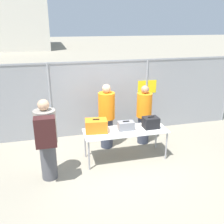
{
  "coord_description": "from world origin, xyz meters",
  "views": [
    {
      "loc": [
        -1.43,
        -5.15,
        3.24
      ],
      "look_at": [
        0.08,
        0.77,
        1.05
      ],
      "focal_mm": 40.0,
      "sensor_mm": 36.0,
      "label": 1
    }
  ],
  "objects_px": {
    "suitcase_black": "(151,123)",
    "utility_trailer": "(122,100)",
    "inspection_table": "(126,132)",
    "security_worker_near": "(107,116)",
    "suitcase_grey": "(126,126)",
    "traveler_hooded": "(46,138)",
    "security_worker_far": "(144,114)",
    "suitcase_orange": "(96,126)"
  },
  "relations": [
    {
      "from": "suitcase_grey",
      "to": "utility_trailer",
      "type": "xyz_separation_m",
      "value": [
        0.94,
        3.53,
        -0.46
      ]
    },
    {
      "from": "inspection_table",
      "to": "suitcase_grey",
      "type": "height_order",
      "value": "suitcase_grey"
    },
    {
      "from": "security_worker_near",
      "to": "utility_trailer",
      "type": "xyz_separation_m",
      "value": [
        1.27,
        2.85,
        -0.5
      ]
    },
    {
      "from": "traveler_hooded",
      "to": "security_worker_near",
      "type": "relative_size",
      "value": 1.02
    },
    {
      "from": "suitcase_grey",
      "to": "security_worker_far",
      "type": "bearing_deg",
      "value": 42.83
    },
    {
      "from": "suitcase_black",
      "to": "security_worker_far",
      "type": "distance_m",
      "value": 0.72
    },
    {
      "from": "suitcase_grey",
      "to": "suitcase_black",
      "type": "distance_m",
      "value": 0.64
    },
    {
      "from": "suitcase_grey",
      "to": "suitcase_black",
      "type": "height_order",
      "value": "suitcase_black"
    },
    {
      "from": "traveler_hooded",
      "to": "security_worker_far",
      "type": "xyz_separation_m",
      "value": [
        2.61,
        1.19,
        -0.13
      ]
    },
    {
      "from": "traveler_hooded",
      "to": "utility_trailer",
      "type": "distance_m",
      "value": 4.96
    },
    {
      "from": "suitcase_grey",
      "to": "security_worker_far",
      "type": "xyz_separation_m",
      "value": [
        0.73,
        0.68,
        -0.0
      ]
    },
    {
      "from": "traveler_hooded",
      "to": "security_worker_far",
      "type": "relative_size",
      "value": 1.08
    },
    {
      "from": "inspection_table",
      "to": "security_worker_near",
      "type": "bearing_deg",
      "value": 112.71
    },
    {
      "from": "inspection_table",
      "to": "traveler_hooded",
      "type": "height_order",
      "value": "traveler_hooded"
    },
    {
      "from": "security_worker_far",
      "to": "utility_trailer",
      "type": "distance_m",
      "value": 2.9
    },
    {
      "from": "suitcase_orange",
      "to": "utility_trailer",
      "type": "distance_m",
      "value": 3.89
    },
    {
      "from": "suitcase_black",
      "to": "utility_trailer",
      "type": "relative_size",
      "value": 0.09
    },
    {
      "from": "traveler_hooded",
      "to": "security_worker_near",
      "type": "bearing_deg",
      "value": 21.72
    },
    {
      "from": "inspection_table",
      "to": "utility_trailer",
      "type": "distance_m",
      "value": 3.72
    },
    {
      "from": "suitcase_orange",
      "to": "suitcase_grey",
      "type": "distance_m",
      "value": 0.73
    },
    {
      "from": "security_worker_far",
      "to": "suitcase_orange",
      "type": "bearing_deg",
      "value": 37.61
    },
    {
      "from": "suitcase_orange",
      "to": "suitcase_black",
      "type": "xyz_separation_m",
      "value": [
        1.36,
        -0.09,
        -0.02
      ]
    },
    {
      "from": "security_worker_near",
      "to": "security_worker_far",
      "type": "bearing_deg",
      "value": 160.16
    },
    {
      "from": "suitcase_black",
      "to": "security_worker_near",
      "type": "xyz_separation_m",
      "value": [
        -0.96,
        0.72,
        0.01
      ]
    },
    {
      "from": "suitcase_black",
      "to": "utility_trailer",
      "type": "height_order",
      "value": "suitcase_black"
    },
    {
      "from": "inspection_table",
      "to": "suitcase_black",
      "type": "bearing_deg",
      "value": 0.98
    },
    {
      "from": "traveler_hooded",
      "to": "security_worker_near",
      "type": "xyz_separation_m",
      "value": [
        1.56,
        1.19,
        -0.08
      ]
    },
    {
      "from": "suitcase_black",
      "to": "traveler_hooded",
      "type": "bearing_deg",
      "value": -169.35
    },
    {
      "from": "suitcase_grey",
      "to": "utility_trailer",
      "type": "relative_size",
      "value": 0.09
    },
    {
      "from": "suitcase_orange",
      "to": "traveler_hooded",
      "type": "distance_m",
      "value": 1.29
    },
    {
      "from": "suitcase_grey",
      "to": "security_worker_near",
      "type": "relative_size",
      "value": 0.22
    },
    {
      "from": "traveler_hooded",
      "to": "security_worker_far",
      "type": "height_order",
      "value": "traveler_hooded"
    },
    {
      "from": "suitcase_black",
      "to": "utility_trailer",
      "type": "bearing_deg",
      "value": 85.11
    },
    {
      "from": "suitcase_black",
      "to": "security_worker_far",
      "type": "relative_size",
      "value": 0.23
    },
    {
      "from": "traveler_hooded",
      "to": "suitcase_black",
      "type": "bearing_deg",
      "value": -5.08
    },
    {
      "from": "inspection_table",
      "to": "security_worker_near",
      "type": "relative_size",
      "value": 1.16
    },
    {
      "from": "suitcase_orange",
      "to": "utility_trailer",
      "type": "height_order",
      "value": "suitcase_orange"
    },
    {
      "from": "suitcase_black",
      "to": "utility_trailer",
      "type": "distance_m",
      "value": 3.61
    },
    {
      "from": "suitcase_grey",
      "to": "traveler_hooded",
      "type": "relative_size",
      "value": 0.22
    },
    {
      "from": "security_worker_near",
      "to": "utility_trailer",
      "type": "distance_m",
      "value": 3.16
    },
    {
      "from": "suitcase_orange",
      "to": "suitcase_black",
      "type": "bearing_deg",
      "value": -3.82
    },
    {
      "from": "suitcase_grey",
      "to": "traveler_hooded",
      "type": "height_order",
      "value": "traveler_hooded"
    }
  ]
}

